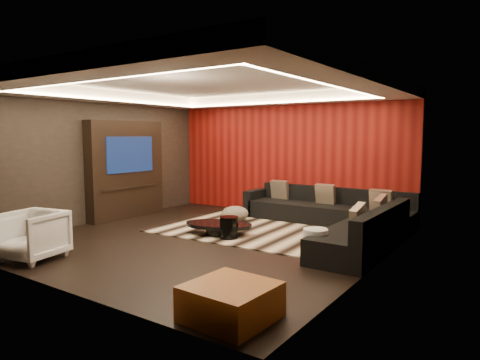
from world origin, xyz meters
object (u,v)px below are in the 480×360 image
Objects in this scene: drum_stool at (229,227)px; orange_ottoman at (231,302)px; coffee_table at (219,229)px; white_side_table at (315,244)px; armchair at (32,235)px; sectional_sofa at (338,219)px.

drum_stool is 0.48× the size of orange_ottoman.
white_side_table is at bearing -10.82° from coffee_table.
white_side_table is 0.57× the size of armchair.
coffee_table is 3.25× the size of drum_stool.
coffee_table is at bearing -139.67° from sectional_sofa.
white_side_table reaches higher than coffee_table.
armchair is at bearing -125.80° from sectional_sofa.
armchair reaches higher than drum_stool.
white_side_table is at bearing -8.76° from drum_stool.
coffee_table is at bearing 158.73° from drum_stool.
drum_stool is 3.38m from orange_ottoman.
armchair is at bearing -115.69° from coffee_table.
white_side_table is 0.13× the size of sectional_sofa.
sectional_sofa reaches higher than coffee_table.
drum_stool reaches higher than coffee_table.
coffee_table is 2.75× the size of white_side_table.
sectional_sofa reaches higher than drum_stool.
coffee_table is 2.20m from white_side_table.
white_side_table is (2.16, -0.41, 0.11)m from coffee_table.
sectional_sofa is (1.77, 1.50, 0.13)m from coffee_table.
sectional_sofa is (-0.39, 1.91, 0.03)m from white_side_table.
orange_ottoman is (0.18, -2.45, -0.05)m from white_side_table.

